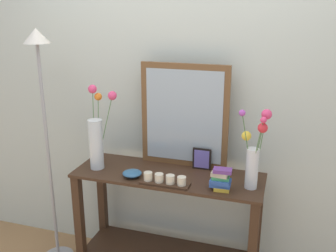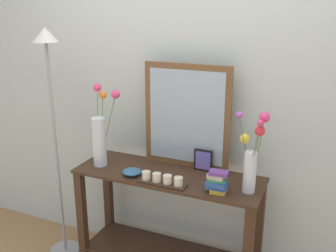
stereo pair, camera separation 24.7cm
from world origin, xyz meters
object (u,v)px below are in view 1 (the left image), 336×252
object	(u,v)px
candle_tray	(165,180)
floor_lamp	(44,112)
mirror_leaning	(184,116)
picture_frame_small	(202,159)
tall_vase_left	(97,137)
decorative_bowl	(132,173)
book_stack	(221,180)
vase_right	(254,155)
console_table	(168,218)

from	to	relation	value
candle_tray	floor_lamp	distance (m)	1.00
mirror_leaning	picture_frame_small	bearing A→B (deg)	-14.81
tall_vase_left	floor_lamp	size ratio (longest dim) A/B	0.32
floor_lamp	mirror_leaning	bearing A→B (deg)	11.98
decorative_bowl	book_stack	size ratio (longest dim) A/B	0.89
vase_right	candle_tray	size ratio (longest dim) A/B	1.60
picture_frame_small	mirror_leaning	bearing A→B (deg)	165.19
console_table	tall_vase_left	size ratio (longest dim) A/B	2.24
book_stack	decorative_bowl	bearing A→B (deg)	179.04
picture_frame_small	book_stack	xyz separation A→B (m)	(0.18, -0.27, -0.01)
mirror_leaning	decorative_bowl	distance (m)	0.52
candle_tray	tall_vase_left	bearing A→B (deg)	167.56
tall_vase_left	decorative_bowl	xyz separation A→B (m)	(0.28, -0.07, -0.20)
mirror_leaning	decorative_bowl	world-z (taller)	mirror_leaning
picture_frame_small	tall_vase_left	bearing A→B (deg)	-164.99
mirror_leaning	picture_frame_small	xyz separation A→B (m)	(0.14, -0.04, -0.28)
book_stack	floor_lamp	distance (m)	1.32
tall_vase_left	picture_frame_small	distance (m)	0.73
floor_lamp	tall_vase_left	bearing A→B (deg)	-2.30
vase_right	candle_tray	xyz separation A→B (m)	(-0.53, -0.11, -0.19)
console_table	candle_tray	distance (m)	0.39
book_stack	floor_lamp	world-z (taller)	floor_lamp
vase_right	decorative_bowl	bearing A→B (deg)	-174.64
console_table	mirror_leaning	bearing A→B (deg)	72.52
mirror_leaning	vase_right	xyz separation A→B (m)	(0.50, -0.22, -0.14)
console_table	picture_frame_small	xyz separation A→B (m)	(0.20, 0.15, 0.41)
tall_vase_left	floor_lamp	distance (m)	0.44
vase_right	floor_lamp	bearing A→B (deg)	179.30
mirror_leaning	floor_lamp	xyz separation A→B (m)	(-0.97, -0.21, -0.00)
mirror_leaning	picture_frame_small	world-z (taller)	mirror_leaning
console_table	floor_lamp	size ratio (longest dim) A/B	0.71
vase_right	book_stack	world-z (taller)	vase_right
candle_tray	decorative_bowl	size ratio (longest dim) A/B	2.50
vase_right	decorative_bowl	size ratio (longest dim) A/B	4.00
tall_vase_left	console_table	bearing A→B (deg)	4.45
mirror_leaning	candle_tray	distance (m)	0.47
book_stack	candle_tray	bearing A→B (deg)	-174.72
tall_vase_left	picture_frame_small	bearing A→B (deg)	15.01
picture_frame_small	candle_tray	bearing A→B (deg)	-119.44
candle_tray	floor_lamp	xyz separation A→B (m)	(-0.94, 0.13, 0.33)
mirror_leaning	vase_right	distance (m)	0.56
candle_tray	decorative_bowl	xyz separation A→B (m)	(-0.24, 0.04, -0.00)
tall_vase_left	vase_right	xyz separation A→B (m)	(1.05, -0.00, -0.00)
picture_frame_small	floor_lamp	world-z (taller)	floor_lamp
console_table	picture_frame_small	distance (m)	0.48
console_table	candle_tray	size ratio (longest dim) A/B	4.00
book_stack	tall_vase_left	bearing A→B (deg)	174.56
floor_lamp	picture_frame_small	bearing A→B (deg)	8.68
decorative_bowl	book_stack	xyz separation A→B (m)	(0.59, -0.01, 0.04)
mirror_leaning	candle_tray	xyz separation A→B (m)	(-0.03, -0.34, -0.33)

